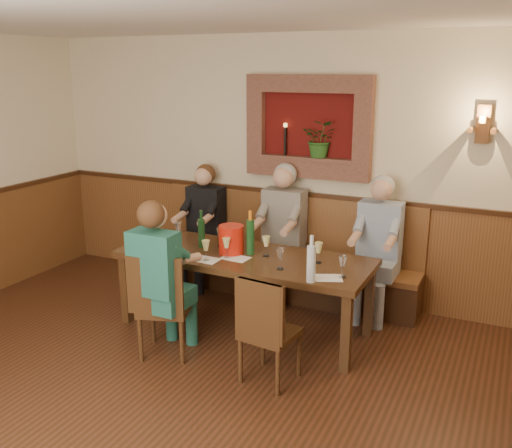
{
  "coord_description": "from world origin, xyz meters",
  "views": [
    {
      "loc": [
        2.28,
        -2.69,
        2.45
      ],
      "look_at": [
        0.1,
        1.9,
        1.05
      ],
      "focal_mm": 40.0,
      "sensor_mm": 36.0,
      "label": 1
    }
  ],
  "objects_px": {
    "wine_bottle_green_b": "(202,232)",
    "wine_bottle_green_a": "(250,236)",
    "person_bench_right": "(376,260)",
    "dining_table": "(244,262)",
    "spittoon_bucket": "(231,239)",
    "water_bottle": "(311,263)",
    "person_chair_front": "(162,293)",
    "chair_near_right": "(269,351)",
    "person_bench_mid": "(280,245)",
    "chair_near_left": "(166,325)",
    "person_bench_left": "(203,237)",
    "bench": "(283,267)"
  },
  "relations": [
    {
      "from": "wine_bottle_green_b",
      "to": "wine_bottle_green_a",
      "type": "bearing_deg",
      "value": 0.91
    },
    {
      "from": "person_bench_right",
      "to": "wine_bottle_green_a",
      "type": "xyz_separation_m",
      "value": [
        -1.01,
        -0.79,
        0.33
      ]
    },
    {
      "from": "dining_table",
      "to": "wine_bottle_green_a",
      "type": "xyz_separation_m",
      "value": [
        0.04,
        0.05,
        0.25
      ]
    },
    {
      "from": "spittoon_bucket",
      "to": "person_bench_right",
      "type": "bearing_deg",
      "value": 35.26
    },
    {
      "from": "wine_bottle_green_a",
      "to": "water_bottle",
      "type": "height_order",
      "value": "wine_bottle_green_a"
    },
    {
      "from": "person_bench_right",
      "to": "spittoon_bucket",
      "type": "bearing_deg",
      "value": -144.74
    },
    {
      "from": "dining_table",
      "to": "wine_bottle_green_b",
      "type": "xyz_separation_m",
      "value": [
        -0.48,
        0.04,
        0.22
      ]
    },
    {
      "from": "dining_table",
      "to": "person_chair_front",
      "type": "bearing_deg",
      "value": -117.12
    },
    {
      "from": "chair_near_right",
      "to": "wine_bottle_green_b",
      "type": "height_order",
      "value": "wine_bottle_green_b"
    },
    {
      "from": "person_chair_front",
      "to": "wine_bottle_green_a",
      "type": "relative_size",
      "value": 3.37
    },
    {
      "from": "chair_near_right",
      "to": "person_bench_mid",
      "type": "relative_size",
      "value": 0.61
    },
    {
      "from": "chair_near_left",
      "to": "wine_bottle_green_a",
      "type": "bearing_deg",
      "value": 43.21
    },
    {
      "from": "person_bench_right",
      "to": "person_chair_front",
      "type": "distance_m",
      "value": 2.17
    },
    {
      "from": "person_bench_mid",
      "to": "person_bench_right",
      "type": "distance_m",
      "value": 1.04
    },
    {
      "from": "person_bench_right",
      "to": "person_bench_left",
      "type": "bearing_deg",
      "value": 179.97
    },
    {
      "from": "chair_near_left",
      "to": "person_bench_left",
      "type": "height_order",
      "value": "person_bench_left"
    },
    {
      "from": "dining_table",
      "to": "chair_near_left",
      "type": "relative_size",
      "value": 2.51
    },
    {
      "from": "person_bench_right",
      "to": "wine_bottle_green_b",
      "type": "height_order",
      "value": "person_bench_right"
    },
    {
      "from": "bench",
      "to": "person_bench_left",
      "type": "bearing_deg",
      "value": -173.71
    },
    {
      "from": "water_bottle",
      "to": "person_chair_front",
      "type": "bearing_deg",
      "value": -161.85
    },
    {
      "from": "person_bench_left",
      "to": "person_chair_front",
      "type": "relative_size",
      "value": 0.99
    },
    {
      "from": "chair_near_left",
      "to": "person_bench_mid",
      "type": "bearing_deg",
      "value": 57.06
    },
    {
      "from": "chair_near_right",
      "to": "person_bench_mid",
      "type": "height_order",
      "value": "person_bench_mid"
    },
    {
      "from": "person_bench_mid",
      "to": "spittoon_bucket",
      "type": "bearing_deg",
      "value": -100.13
    },
    {
      "from": "person_bench_left",
      "to": "person_bench_mid",
      "type": "xyz_separation_m",
      "value": [
        0.97,
        -0.0,
        0.04
      ]
    },
    {
      "from": "wine_bottle_green_b",
      "to": "chair_near_right",
      "type": "bearing_deg",
      "value": -36.77
    },
    {
      "from": "wine_bottle_green_a",
      "to": "person_bench_mid",
      "type": "bearing_deg",
      "value": 91.72
    },
    {
      "from": "person_chair_front",
      "to": "person_bench_left",
      "type": "bearing_deg",
      "value": 108.95
    },
    {
      "from": "person_bench_left",
      "to": "wine_bottle_green_b",
      "type": "relative_size",
      "value": 3.79
    },
    {
      "from": "person_bench_right",
      "to": "person_chair_front",
      "type": "height_order",
      "value": "person_bench_right"
    },
    {
      "from": "bench",
      "to": "person_bench_left",
      "type": "xyz_separation_m",
      "value": [
        -0.95,
        -0.11,
        0.25
      ]
    },
    {
      "from": "person_chair_front",
      "to": "water_bottle",
      "type": "distance_m",
      "value": 1.31
    },
    {
      "from": "person_chair_front",
      "to": "wine_bottle_green_a",
      "type": "height_order",
      "value": "person_chair_front"
    },
    {
      "from": "person_bench_right",
      "to": "wine_bottle_green_b",
      "type": "bearing_deg",
      "value": -152.67
    },
    {
      "from": "person_bench_left",
      "to": "wine_bottle_green_a",
      "type": "height_order",
      "value": "person_bench_left"
    },
    {
      "from": "person_chair_front",
      "to": "wine_bottle_green_b",
      "type": "xyz_separation_m",
      "value": [
        -0.09,
        0.82,
        0.31
      ]
    },
    {
      "from": "bench",
      "to": "person_bench_mid",
      "type": "bearing_deg",
      "value": -80.9
    },
    {
      "from": "chair_near_left",
      "to": "wine_bottle_green_b",
      "type": "bearing_deg",
      "value": 78.09
    },
    {
      "from": "chair_near_left",
      "to": "person_chair_front",
      "type": "height_order",
      "value": "person_chair_front"
    },
    {
      "from": "chair_near_right",
      "to": "person_bench_mid",
      "type": "bearing_deg",
      "value": 116.83
    },
    {
      "from": "bench",
      "to": "wine_bottle_green_a",
      "type": "distance_m",
      "value": 1.08
    },
    {
      "from": "person_bench_right",
      "to": "wine_bottle_green_b",
      "type": "relative_size",
      "value": 3.89
    },
    {
      "from": "wine_bottle_green_a",
      "to": "wine_bottle_green_b",
      "type": "bearing_deg",
      "value": -179.09
    },
    {
      "from": "bench",
      "to": "wine_bottle_green_b",
      "type": "xyz_separation_m",
      "value": [
        -0.48,
        -0.9,
        0.57
      ]
    },
    {
      "from": "chair_near_left",
      "to": "spittoon_bucket",
      "type": "height_order",
      "value": "spittoon_bucket"
    },
    {
      "from": "person_bench_right",
      "to": "person_chair_front",
      "type": "relative_size",
      "value": 1.01
    },
    {
      "from": "person_bench_left",
      "to": "chair_near_left",
      "type": "bearing_deg",
      "value": -70.59
    },
    {
      "from": "person_chair_front",
      "to": "wine_bottle_green_a",
      "type": "bearing_deg",
      "value": 62.06
    },
    {
      "from": "dining_table",
      "to": "person_bench_mid",
      "type": "distance_m",
      "value": 0.84
    },
    {
      "from": "wine_bottle_green_a",
      "to": "dining_table",
      "type": "bearing_deg",
      "value": -129.24
    }
  ]
}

